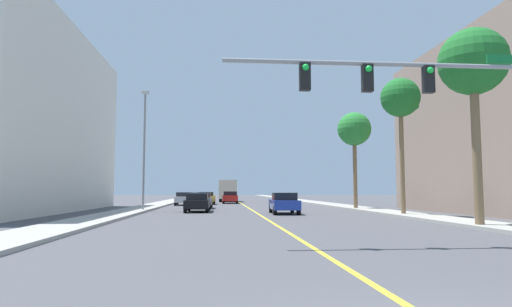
% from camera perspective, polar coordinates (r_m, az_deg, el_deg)
% --- Properties ---
extents(ground, '(192.00, 192.00, 0.00)m').
position_cam_1_polar(ground, '(46.23, -1.53, -6.81)').
color(ground, '#47474C').
extents(sidewalk_left, '(2.54, 168.00, 0.15)m').
position_cam_1_polar(sidewalk_left, '(46.62, -13.01, -6.58)').
color(sidewalk_left, '#9E9B93').
rests_on(sidewalk_left, ground).
extents(sidewalk_right, '(2.54, 168.00, 0.15)m').
position_cam_1_polar(sidewalk_right, '(47.66, 9.69, -6.60)').
color(sidewalk_right, '#9E9B93').
rests_on(sidewalk_right, ground).
extents(lane_marking_center, '(0.16, 144.00, 0.01)m').
position_cam_1_polar(lane_marking_center, '(46.23, -1.53, -6.81)').
color(lane_marking_center, yellow).
rests_on(lane_marking_center, ground).
extents(traffic_signal_mast, '(11.06, 0.36, 5.70)m').
position_cam_1_polar(traffic_signal_mast, '(14.74, 24.26, 6.81)').
color(traffic_signal_mast, gray).
rests_on(traffic_signal_mast, sidewalk_right).
extents(street_lamp, '(0.56, 0.28, 9.16)m').
position_cam_1_polar(street_lamp, '(34.73, -14.42, 1.19)').
color(street_lamp, gray).
rests_on(street_lamp, sidewalk_left).
extents(palm_near, '(2.98, 2.98, 8.68)m').
position_cam_1_polar(palm_near, '(21.99, 26.53, 10.38)').
color(palm_near, brown).
rests_on(palm_near, sidewalk_right).
extents(palm_mid, '(2.52, 2.52, 8.70)m').
position_cam_1_polar(palm_mid, '(29.81, 18.38, 6.71)').
color(palm_mid, brown).
rests_on(palm_mid, sidewalk_right).
extents(palm_far, '(2.81, 2.81, 8.03)m').
position_cam_1_polar(palm_far, '(37.68, 12.74, 2.98)').
color(palm_far, brown).
rests_on(palm_far, sidewalk_right).
extents(car_gray, '(2.02, 3.90, 1.41)m').
position_cam_1_polar(car_gray, '(38.79, -7.23, -6.06)').
color(car_gray, slate).
rests_on(car_gray, ground).
extents(car_blue, '(1.88, 4.22, 1.45)m').
position_cam_1_polar(car_blue, '(30.10, 3.69, -6.48)').
color(car_blue, '#1E389E').
rests_on(car_blue, ground).
extents(car_black, '(1.80, 4.36, 1.38)m').
position_cam_1_polar(car_black, '(33.01, -7.66, -6.32)').
color(car_black, black).
rests_on(car_black, ground).
extents(car_silver, '(2.06, 4.61, 1.38)m').
position_cam_1_polar(car_silver, '(47.69, -9.32, -5.82)').
color(car_silver, '#BCBCC1').
rests_on(car_silver, ground).
extents(car_yellow, '(2.01, 4.48, 1.40)m').
position_cam_1_polar(car_yellow, '(49.91, -6.53, -5.80)').
color(car_yellow, gold).
rests_on(car_yellow, ground).
extents(car_red, '(1.92, 4.56, 1.45)m').
position_cam_1_polar(car_red, '(53.27, -3.40, -5.72)').
color(car_red, red).
rests_on(car_red, ground).
extents(delivery_truck, '(2.62, 7.30, 2.96)m').
position_cam_1_polar(delivery_truck, '(61.13, -3.67, -4.82)').
color(delivery_truck, '#194799').
rests_on(delivery_truck, ground).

